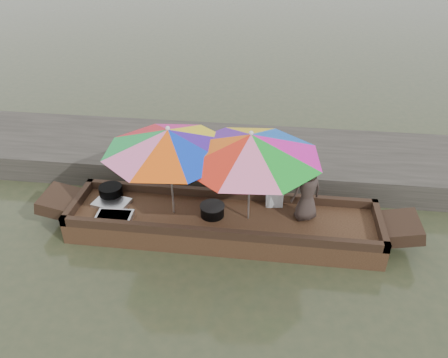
# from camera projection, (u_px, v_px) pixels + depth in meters

# --- Properties ---
(water) EXTENTS (80.00, 80.00, 0.00)m
(water) POSITION_uv_depth(u_px,v_px,m) (223.00, 233.00, 7.29)
(water) COLOR #323A25
(water) RESTS_ON ground
(dock) EXTENTS (22.00, 2.20, 0.50)m
(dock) POSITION_uv_depth(u_px,v_px,m) (237.00, 157.00, 9.01)
(dock) COLOR #2D2B26
(dock) RESTS_ON ground
(boat_hull) EXTENTS (5.03, 1.20, 0.35)m
(boat_hull) POSITION_uv_depth(u_px,v_px,m) (223.00, 225.00, 7.20)
(boat_hull) COLOR black
(boat_hull) RESTS_ON water
(cooking_pot) EXTENTS (0.40, 0.40, 0.21)m
(cooking_pot) POSITION_uv_depth(u_px,v_px,m) (111.00, 192.00, 7.53)
(cooking_pot) COLOR black
(cooking_pot) RESTS_ON boat_hull
(tray_crayfish) EXTENTS (0.60, 0.43, 0.09)m
(tray_crayfish) POSITION_uv_depth(u_px,v_px,m) (114.00, 218.00, 6.99)
(tray_crayfish) COLOR silver
(tray_crayfish) RESTS_ON boat_hull
(tray_scallop) EXTENTS (0.65, 0.51, 0.06)m
(tray_scallop) POSITION_uv_depth(u_px,v_px,m) (112.00, 203.00, 7.37)
(tray_scallop) COLOR silver
(tray_scallop) RESTS_ON boat_hull
(charcoal_grill) EXTENTS (0.38, 0.38, 0.18)m
(charcoal_grill) POSITION_uv_depth(u_px,v_px,m) (212.00, 211.00, 7.08)
(charcoal_grill) COLOR black
(charcoal_grill) RESTS_ON boat_hull
(supply_bag) EXTENTS (0.30, 0.25, 0.26)m
(supply_bag) POSITION_uv_depth(u_px,v_px,m) (274.00, 198.00, 7.33)
(supply_bag) COLOR silver
(supply_bag) RESTS_ON boat_hull
(vendor) EXTENTS (0.59, 0.52, 1.01)m
(vendor) POSITION_uv_depth(u_px,v_px,m) (307.00, 191.00, 6.81)
(vendor) COLOR #352A26
(vendor) RESTS_ON boat_hull
(umbrella_bow) EXTENTS (2.57, 2.57, 1.55)m
(umbrella_bow) POSITION_uv_depth(u_px,v_px,m) (171.00, 172.00, 6.79)
(umbrella_bow) COLOR #3D14A5
(umbrella_bow) RESTS_ON boat_hull
(umbrella_stern) EXTENTS (2.75, 2.75, 1.55)m
(umbrella_stern) POSITION_uv_depth(u_px,v_px,m) (250.00, 177.00, 6.65)
(umbrella_stern) COLOR #E514A3
(umbrella_stern) RESTS_ON boat_hull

